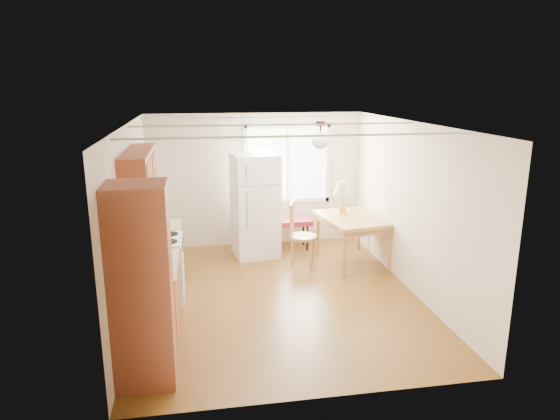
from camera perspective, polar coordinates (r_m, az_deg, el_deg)
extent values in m
cube|color=#573312|center=(7.44, -0.26, -9.73)|extent=(4.60, 5.60, 0.12)
cube|color=white|center=(6.81, -0.28, 9.85)|extent=(4.60, 5.60, 0.12)
cube|color=beige|center=(9.43, -2.77, 3.44)|extent=(4.60, 0.10, 2.50)
cube|color=beige|center=(4.69, 4.79, -8.05)|extent=(4.60, 0.10, 2.50)
cube|color=beige|center=(6.99, -16.67, -1.06)|extent=(0.10, 5.60, 2.50)
cube|color=beige|center=(7.60, 14.78, 0.28)|extent=(0.10, 5.60, 2.50)
cube|color=brown|center=(5.27, -15.54, -8.33)|extent=(0.60, 0.60, 2.10)
cube|color=brown|center=(6.43, -14.32, -10.03)|extent=(0.60, 1.10, 0.86)
cube|color=tan|center=(6.26, -14.48, -6.27)|extent=(0.62, 1.14, 0.04)
cube|color=white|center=(7.39, -13.54, -6.55)|extent=(0.65, 0.76, 0.90)
cube|color=brown|center=(8.10, -13.39, -4.81)|extent=(0.60, 0.60, 0.86)
cube|color=brown|center=(6.69, -15.78, 3.61)|extent=(0.33, 1.60, 0.70)
cube|color=white|center=(9.46, 0.85, 5.32)|extent=(1.50, 0.02, 1.35)
cylinder|color=#301C15|center=(7.35, 4.67, 9.82)|extent=(0.14, 0.14, 0.06)
cylinder|color=#301C15|center=(7.36, 4.65, 9.04)|extent=(0.03, 0.03, 0.16)
sphere|color=white|center=(7.37, 4.63, 7.96)|extent=(0.26, 0.26, 0.26)
cube|color=white|center=(8.86, -2.87, 0.53)|extent=(0.85, 0.85, 1.84)
cube|color=gray|center=(8.40, -2.60, 2.79)|extent=(0.76, 0.02, 0.02)
cube|color=gray|center=(8.42, -3.84, 1.06)|extent=(0.03, 0.03, 1.10)
cube|color=maroon|center=(9.25, -0.19, -1.42)|extent=(1.25, 0.51, 0.09)
cylinder|color=black|center=(9.10, -3.22, -3.58)|extent=(0.04, 0.04, 0.47)
cylinder|color=black|center=(9.27, 3.14, -3.25)|extent=(0.04, 0.04, 0.47)
cylinder|color=black|center=(9.43, -3.46, -2.94)|extent=(0.04, 0.04, 0.47)
cylinder|color=black|center=(9.59, 2.68, -2.63)|extent=(0.04, 0.04, 0.47)
cube|color=#AB7942|center=(8.60, 8.34, -0.99)|extent=(1.15, 1.42, 0.06)
cube|color=#AB7942|center=(8.62, 8.32, -1.50)|extent=(1.04, 1.31, 0.10)
cylinder|color=#AB7942|center=(8.04, 7.37, -5.07)|extent=(0.07, 0.07, 0.75)
cylinder|color=#AB7942|center=(8.42, 12.53, -4.41)|extent=(0.07, 0.07, 0.75)
cylinder|color=#AB7942|center=(9.05, 4.26, -2.76)|extent=(0.07, 0.07, 0.75)
cylinder|color=#AB7942|center=(9.39, 8.99, -2.28)|extent=(0.07, 0.07, 0.75)
cylinder|color=#AB7942|center=(8.53, 2.63, -3.07)|extent=(0.47, 0.47, 0.05)
cylinder|color=#AB7942|center=(8.47, 1.39, -4.90)|extent=(0.04, 0.04, 0.48)
cylinder|color=#AB7942|center=(8.43, 3.56, -5.02)|extent=(0.04, 0.04, 0.48)
cylinder|color=#AB7942|center=(8.78, 1.71, -4.21)|extent=(0.04, 0.04, 0.48)
cylinder|color=#AB7942|center=(8.74, 3.81, -4.33)|extent=(0.04, 0.04, 0.48)
cylinder|color=gold|center=(8.78, 7.11, 0.02)|extent=(0.15, 0.15, 0.13)
cylinder|color=gold|center=(8.73, 7.15, 1.13)|extent=(0.03, 0.03, 0.22)
cone|color=silver|center=(8.69, 7.19, 2.54)|extent=(0.33, 0.33, 0.22)
cube|color=black|center=(6.15, -14.87, -6.10)|extent=(0.22, 0.25, 0.08)
cube|color=black|center=(6.01, -15.04, -4.86)|extent=(0.18, 0.10, 0.26)
cylinder|color=black|center=(6.16, -14.89, -5.13)|extent=(0.13, 0.13, 0.11)
cylinder|color=red|center=(6.34, -15.29, -4.99)|extent=(0.13, 0.13, 0.18)
sphere|color=red|center=(6.30, -15.36, -3.94)|extent=(0.06, 0.06, 0.06)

